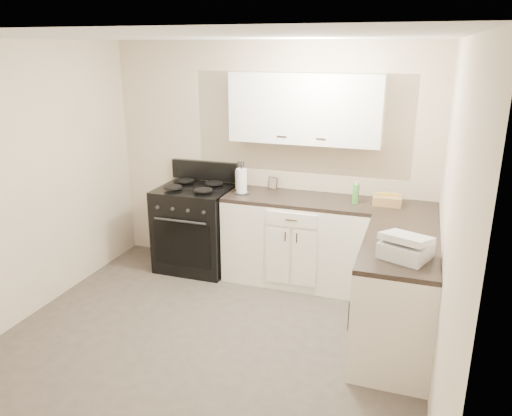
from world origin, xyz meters
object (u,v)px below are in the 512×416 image
(stove, at_px, (196,229))
(wicker_basket, at_px, (387,201))
(knife_block, at_px, (241,179))
(countertop_grill, at_px, (406,250))
(paper_towel, at_px, (242,181))

(stove, height_order, wicker_basket, wicker_basket)
(knife_block, xyz_separation_m, wicker_basket, (1.58, -0.09, -0.06))
(knife_block, bearing_deg, countertop_grill, -34.94)
(knife_block, distance_m, paper_towel, 0.18)
(stove, distance_m, countertop_grill, 2.67)
(paper_towel, bearing_deg, knife_block, 112.78)
(stove, xyz_separation_m, paper_towel, (0.57, -0.01, 0.61))
(wicker_basket, bearing_deg, countertop_grill, -79.74)
(knife_block, xyz_separation_m, paper_towel, (0.07, -0.16, 0.03))
(paper_towel, relative_size, countertop_grill, 0.82)
(paper_towel, height_order, countertop_grill, paper_towel)
(wicker_basket, xyz_separation_m, countertop_grill, (0.23, -1.28, 0.01))
(stove, height_order, paper_towel, paper_towel)
(knife_block, height_order, wicker_basket, knife_block)
(stove, bearing_deg, paper_towel, -1.16)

